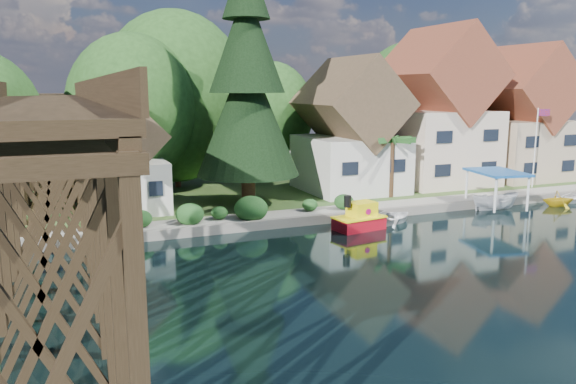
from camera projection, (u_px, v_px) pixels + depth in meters
name	position (u px, v px, depth m)	size (l,w,h in m)	color
ground	(375.00, 257.00, 30.12)	(140.00, 140.00, 0.00)	black
bank	(213.00, 169.00, 61.03)	(140.00, 52.00, 0.50)	#2E5120
seawall	(365.00, 215.00, 38.83)	(60.00, 0.40, 0.62)	slate
promenade	(381.00, 206.00, 40.72)	(50.00, 2.60, 0.06)	gray
trestle_bridge	(46.00, 162.00, 27.91)	(4.12, 44.18, 9.30)	black
house_left	(350.00, 135.00, 46.34)	(7.64, 8.64, 11.02)	silver
house_center	(437.00, 117.00, 49.91)	(8.65, 9.18, 13.89)	beige
house_right	(519.00, 122.00, 52.91)	(8.15, 8.64, 12.45)	tan
shed	(129.00, 164.00, 38.54)	(5.09, 5.40, 7.85)	silver
bg_trees	(260.00, 108.00, 48.51)	(49.90, 13.30, 10.57)	#382314
shrubs	(241.00, 208.00, 36.62)	(15.76, 2.47, 1.70)	#163E17
conifer	(247.00, 84.00, 39.62)	(7.40, 7.40, 18.22)	#382314
palm_tree	(392.00, 141.00, 43.44)	(3.81, 3.81, 5.02)	#382314
flagpole	(537.00, 139.00, 47.72)	(1.01, 0.42, 6.81)	white
tugboat	(360.00, 219.00, 35.97)	(3.51, 2.29, 2.37)	#AA0B19
boat_white_a	(390.00, 216.00, 37.88)	(2.91, 4.07, 0.84)	white
boat_canopy	(496.00, 193.00, 41.63)	(3.91, 5.05, 2.93)	silver
boat_yellow	(559.00, 198.00, 43.06)	(2.17, 2.52, 1.33)	gold
boat_white_b	(575.00, 197.00, 44.92)	(2.57, 3.60, 0.75)	white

